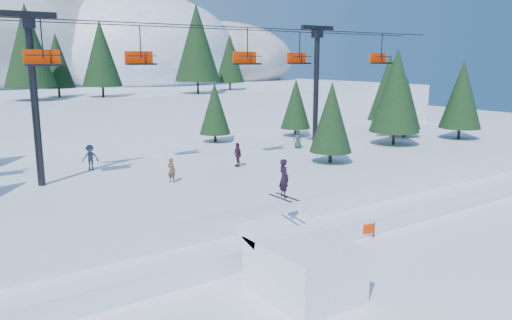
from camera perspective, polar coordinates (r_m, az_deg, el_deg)
ground at (r=22.70m, az=11.78°, el=-15.14°), size 160.00×160.00×0.00m
mid_shelf at (r=36.25m, az=-9.05°, el=-2.80°), size 70.00×22.00×2.50m
berm at (r=28.11m, az=-0.10°, el=-8.36°), size 70.00×6.00×1.10m
jump_kicker at (r=22.21m, az=5.26°, el=-11.82°), size 3.53×4.81×5.75m
chairlift at (r=36.10m, az=-6.63°, el=10.17°), size 46.00×3.21×10.28m
conifer_stand at (r=35.06m, az=-10.98°, el=6.22°), size 60.63×17.56×9.70m
distant_skiers at (r=34.41m, az=-13.54°, el=-0.13°), size 29.75×7.32×1.78m
banner_near at (r=28.99m, az=10.96°, el=-7.97°), size 2.75×0.84×0.90m
banner_far at (r=31.99m, az=15.38°, el=-6.32°), size 2.86×0.07×0.90m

